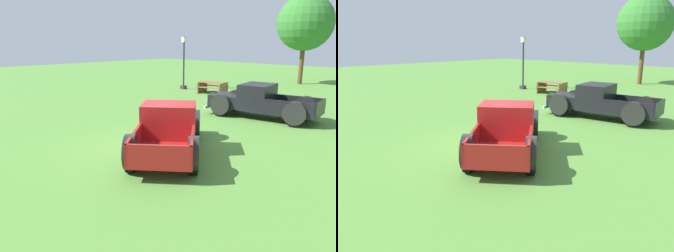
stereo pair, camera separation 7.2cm
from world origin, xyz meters
The scene contains 6 objects.
ground_plane centered at (0.00, 0.00, 0.00)m, with size 80.00×80.00×0.00m, color #548C38.
pickup_truck_foreground centered at (0.45, 0.11, 0.75)m, with size 4.63×5.11×1.57m.
pickup_truck_behind_right centered at (-0.06, 6.41, 0.75)m, with size 5.36×2.66×1.57m.
lamp_post_near centered at (-8.76, 10.95, 2.01)m, with size 0.36×0.36×3.82m.
picnic_table centered at (-5.96, 10.84, 0.49)m, with size 2.06×1.81×0.78m.
oak_tree_east centered at (-3.85, 19.89, 4.87)m, with size 4.39×4.39×7.08m.
Camera 1 is at (7.89, -7.42, 3.55)m, focal length 35.55 mm.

